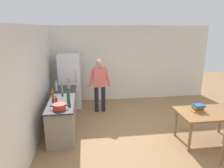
% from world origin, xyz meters
% --- Properties ---
extents(ground_plane, '(14.00, 14.00, 0.00)m').
position_xyz_m(ground_plane, '(0.00, 0.00, 0.00)').
color(ground_plane, '#936D47').
extents(wall_back, '(6.40, 0.12, 2.70)m').
position_xyz_m(wall_back, '(0.00, 3.00, 1.35)').
color(wall_back, silver).
rests_on(wall_back, ground_plane).
extents(wall_left, '(0.12, 5.60, 2.70)m').
position_xyz_m(wall_left, '(-2.60, 0.20, 1.35)').
color(wall_left, silver).
rests_on(wall_left, ground_plane).
extents(kitchen_counter, '(0.64, 2.20, 0.90)m').
position_xyz_m(kitchen_counter, '(-2.00, 0.80, 0.45)').
color(kitchen_counter, gray).
rests_on(kitchen_counter, ground_plane).
extents(refrigerator, '(0.70, 0.67, 1.80)m').
position_xyz_m(refrigerator, '(-1.90, 2.40, 0.90)').
color(refrigerator, white).
rests_on(refrigerator, ground_plane).
extents(person, '(0.70, 0.22, 1.70)m').
position_xyz_m(person, '(-0.95, 1.85, 0.98)').
color(person, '#1E1E2D').
rests_on(person, ground_plane).
extents(dining_table, '(1.40, 0.90, 0.75)m').
position_xyz_m(dining_table, '(1.40, -0.30, 0.67)').
color(dining_table, olive).
rests_on(dining_table, ground_plane).
extents(cooking_pot, '(0.40, 0.28, 0.12)m').
position_xyz_m(cooking_pot, '(-1.99, -0.03, 0.96)').
color(cooking_pot, red).
rests_on(cooking_pot, kitchen_counter).
extents(utensil_jar, '(0.11, 0.11, 0.32)m').
position_xyz_m(utensil_jar, '(-1.89, 1.51, 0.98)').
color(utensil_jar, tan).
rests_on(utensil_jar, kitchen_counter).
extents(bottle_vinegar_tall, '(0.06, 0.06, 0.32)m').
position_xyz_m(bottle_vinegar_tall, '(-2.03, 1.11, 1.04)').
color(bottle_vinegar_tall, gray).
rests_on(bottle_vinegar_tall, kitchen_counter).
extents(bottle_sauce_red, '(0.06, 0.06, 0.24)m').
position_xyz_m(bottle_sauce_red, '(-2.08, 0.24, 1.00)').
color(bottle_sauce_red, '#B22319').
rests_on(bottle_sauce_red, kitchen_counter).
extents(bottle_oil_amber, '(0.06, 0.06, 0.28)m').
position_xyz_m(bottle_oil_amber, '(-2.21, 0.61, 1.02)').
color(bottle_oil_amber, '#996619').
rests_on(bottle_oil_amber, kitchen_counter).
extents(bottle_water_clear, '(0.07, 0.07, 0.30)m').
position_xyz_m(bottle_water_clear, '(-2.21, 1.38, 1.03)').
color(bottle_water_clear, silver).
rests_on(bottle_water_clear, kitchen_counter).
extents(bottle_wine_green, '(0.08, 0.08, 0.34)m').
position_xyz_m(bottle_wine_green, '(-1.81, 0.36, 1.05)').
color(bottle_wine_green, '#1E5123').
rests_on(bottle_wine_green, kitchen_counter).
extents(book_stack, '(0.28, 0.21, 0.16)m').
position_xyz_m(book_stack, '(1.17, -0.22, 0.83)').
color(book_stack, orange).
rests_on(book_stack, dining_table).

